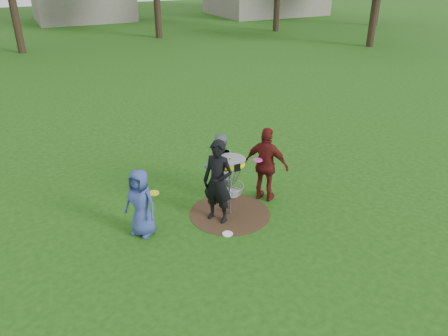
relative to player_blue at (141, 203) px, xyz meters
name	(u,v)px	position (x,y,z in m)	size (l,w,h in m)	color
ground	(230,213)	(1.96, -0.11, -0.72)	(100.00, 100.00, 0.00)	#19470F
dirt_patch	(230,213)	(1.96, -0.11, -0.72)	(1.80, 1.80, 0.01)	#47331E
player_blue	(141,203)	(0.00, 0.00, 0.00)	(0.71, 0.46, 1.45)	#32428A
player_black	(218,182)	(1.62, -0.21, 0.20)	(0.67, 0.44, 1.84)	black
player_grey	(219,167)	(2.07, 0.67, 0.08)	(0.78, 0.61, 1.60)	slate
player_maroon	(266,165)	(3.00, 0.12, 0.17)	(1.04, 0.43, 1.78)	#581614
disc_on_grass	(228,234)	(1.55, -0.81, -0.71)	(0.22, 0.22, 0.02)	white
disc_golf_basket	(230,173)	(1.96, -0.11, 0.30)	(0.66, 0.67, 1.38)	#9EA0A5
held_discs	(217,171)	(1.73, 0.08, 0.30)	(2.66, 0.74, 0.26)	yellow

